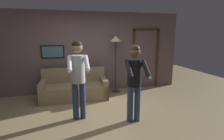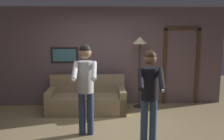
% 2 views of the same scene
% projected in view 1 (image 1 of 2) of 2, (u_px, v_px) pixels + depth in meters
% --- Properties ---
extents(ground_plane, '(12.00, 12.00, 0.00)m').
position_uv_depth(ground_plane, '(98.00, 118.00, 3.97)').
color(ground_plane, tan).
extents(back_wall_assembly, '(6.40, 0.10, 2.60)m').
position_uv_depth(back_wall_assembly, '(87.00, 52.00, 5.70)').
color(back_wall_assembly, '#6E585C').
rests_on(back_wall_assembly, ground_plane).
extents(couch, '(1.91, 0.88, 0.87)m').
position_uv_depth(couch, '(75.00, 89.00, 5.20)').
color(couch, '#96805D').
rests_on(couch, ground_plane).
extents(torchiere_lamp, '(0.38, 0.38, 1.84)m').
position_uv_depth(torchiere_lamp, '(116.00, 44.00, 5.54)').
color(torchiere_lamp, '#332D28').
rests_on(torchiere_lamp, ground_plane).
extents(person_standing_left, '(0.44, 0.70, 1.75)m').
position_uv_depth(person_standing_left, '(78.00, 72.00, 3.74)').
color(person_standing_left, navy).
rests_on(person_standing_left, ground_plane).
extents(person_standing_right, '(0.48, 0.68, 1.67)m').
position_uv_depth(person_standing_right, '(135.00, 77.00, 3.64)').
color(person_standing_right, '#324A6D').
rests_on(person_standing_right, ground_plane).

